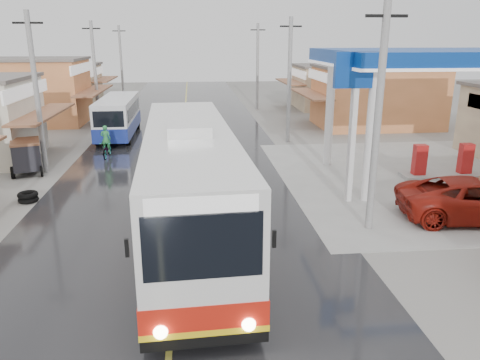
{
  "coord_description": "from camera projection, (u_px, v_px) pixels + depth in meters",
  "views": [
    {
      "loc": [
        0.68,
        -15.36,
        6.74
      ],
      "look_at": [
        2.39,
        1.39,
        1.59
      ],
      "focal_mm": 35.0,
      "sensor_mm": 36.0,
      "label": 1
    }
  ],
  "objects": [
    {
      "name": "ground",
      "position": [
        177.0,
        236.0,
        16.52
      ],
      "size": [
        120.0,
        120.0,
        0.0
      ],
      "primitive_type": "plane",
      "color": "slate",
      "rests_on": "ground"
    },
    {
      "name": "road",
      "position": [
        183.0,
        144.0,
        30.79
      ],
      "size": [
        12.0,
        90.0,
        0.02
      ],
      "primitive_type": "cube",
      "color": "black",
      "rests_on": "ground"
    },
    {
      "name": "centre_line",
      "position": [
        183.0,
        144.0,
        30.78
      ],
      "size": [
        0.15,
        90.0,
        0.01
      ],
      "primitive_type": "cube",
      "color": "#D8CC4C",
      "rests_on": "road"
    },
    {
      "name": "shopfronts_right",
      "position": [
        422.0,
        149.0,
        29.4
      ],
      "size": [
        11.0,
        44.0,
        4.8
      ],
      "primitive_type": null,
      "color": "beige",
      "rests_on": "ground"
    },
    {
      "name": "utility_poles_left",
      "position": [
        77.0,
        143.0,
        31.06
      ],
      "size": [
        1.6,
        50.0,
        8.0
      ],
      "primitive_type": null,
      "color": "gray",
      "rests_on": "ground"
    },
    {
      "name": "utility_poles_right",
      "position": [
        287.0,
        142.0,
        31.47
      ],
      "size": [
        1.6,
        36.0,
        8.0
      ],
      "primitive_type": null,
      "color": "gray",
      "rests_on": "ground"
    },
    {
      "name": "coach_bus",
      "position": [
        190.0,
        182.0,
        15.89
      ],
      "size": [
        3.54,
        13.49,
        4.18
      ],
      "rotation": [
        0.0,
        0.0,
        0.04
      ],
      "color": "silver",
      "rests_on": "road"
    },
    {
      "name": "second_bus",
      "position": [
        118.0,
        116.0,
        32.67
      ],
      "size": [
        2.25,
        8.21,
        2.72
      ],
      "rotation": [
        0.0,
        0.0,
        0.0
      ],
      "color": "silver",
      "rests_on": "road"
    },
    {
      "name": "jeepney",
      "position": [
        477.0,
        200.0,
        17.83
      ],
      "size": [
        6.12,
        3.43,
        1.62
      ],
      "primitive_type": "imported",
      "rotation": [
        0.0,
        0.0,
        1.44
      ],
      "color": "maroon",
      "rests_on": "ground"
    },
    {
      "name": "cyclist",
      "position": [
        107.0,
        147.0,
        27.18
      ],
      "size": [
        0.71,
        1.82,
        1.93
      ],
      "rotation": [
        0.0,
        0.0,
        -0.05
      ],
      "color": "black",
      "rests_on": "ground"
    },
    {
      "name": "tricycle_near",
      "position": [
        26.0,
        155.0,
        23.89
      ],
      "size": [
        2.09,
        2.41,
        1.72
      ],
      "rotation": [
        0.0,
        0.0,
        0.32
      ],
      "color": "#26262D",
      "rests_on": "ground"
    },
    {
      "name": "tyre_stack",
      "position": [
        28.0,
        197.0,
        19.93
      ],
      "size": [
        0.85,
        0.85,
        0.43
      ],
      "color": "black",
      "rests_on": "ground"
    }
  ]
}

